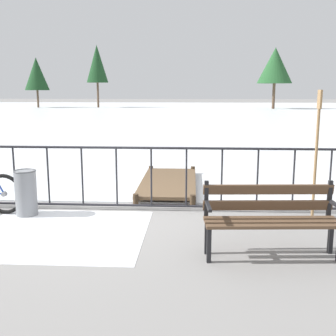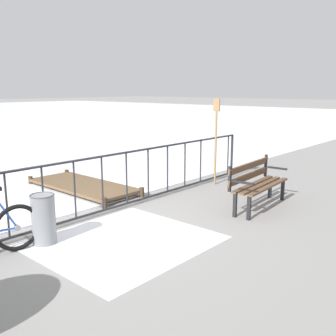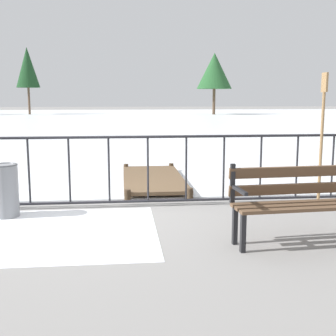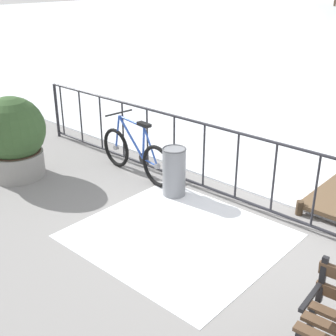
% 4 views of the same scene
% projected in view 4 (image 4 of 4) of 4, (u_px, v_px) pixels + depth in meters
% --- Properties ---
extents(ground_plane, '(160.00, 160.00, 0.00)m').
position_uv_depth(ground_plane, '(252.00, 209.00, 6.25)').
color(ground_plane, gray).
extents(snow_patch, '(2.40, 2.19, 0.01)m').
position_uv_depth(snow_patch, '(179.00, 235.00, 5.62)').
color(snow_patch, white).
rests_on(snow_patch, ground).
extents(railing_fence, '(9.06, 0.06, 1.07)m').
position_uv_depth(railing_fence, '(255.00, 172.00, 6.02)').
color(railing_fence, '#232328').
rests_on(railing_fence, ground).
extents(bicycle_near_railing, '(1.71, 0.52, 0.97)m').
position_uv_depth(bicycle_near_railing, '(136.00, 154.00, 7.12)').
color(bicycle_near_railing, black).
rests_on(bicycle_near_railing, ground).
extents(planter_with_shrub, '(1.02, 1.02, 1.30)m').
position_uv_depth(planter_with_shrub, '(13.00, 137.00, 7.00)').
color(planter_with_shrub, gray).
rests_on(planter_with_shrub, ground).
extents(trash_bin, '(0.35, 0.35, 0.73)m').
position_uv_depth(trash_bin, '(174.00, 171.00, 6.51)').
color(trash_bin, gray).
rests_on(trash_bin, ground).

